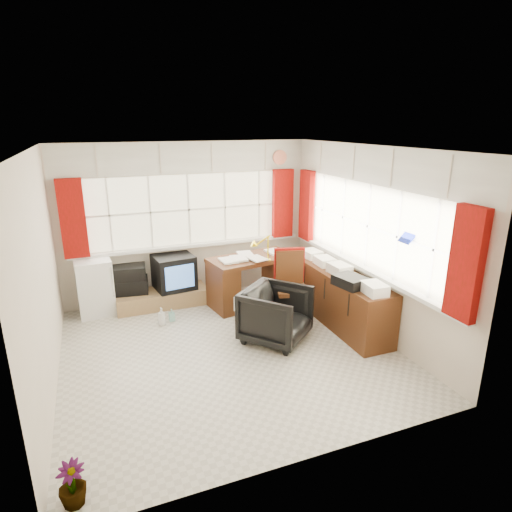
{
  "coord_description": "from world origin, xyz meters",
  "views": [
    {
      "loc": [
        -1.44,
        -4.62,
        2.77
      ],
      "look_at": [
        0.58,
        0.55,
        1.03
      ],
      "focal_mm": 30.0,
      "sensor_mm": 36.0,
      "label": 1
    }
  ],
  "objects_px": {
    "mini_fridge": "(95,287)",
    "desk": "(252,278)",
    "tv_bench": "(162,298)",
    "desk_lamp": "(268,243)",
    "credenza": "(339,296)",
    "crt_tv": "(174,272)",
    "task_chair": "(290,284)",
    "radiator": "(251,317)",
    "office_chair": "(276,315)"
  },
  "relations": [
    {
      "from": "radiator",
      "to": "task_chair",
      "type": "bearing_deg",
      "value": 15.43
    },
    {
      "from": "tv_bench",
      "to": "crt_tv",
      "type": "xyz_separation_m",
      "value": [
        0.22,
        0.04,
        0.39
      ]
    },
    {
      "from": "credenza",
      "to": "crt_tv",
      "type": "relative_size",
      "value": 3.03
    },
    {
      "from": "desk_lamp",
      "to": "task_chair",
      "type": "distance_m",
      "value": 0.73
    },
    {
      "from": "task_chair",
      "to": "credenza",
      "type": "height_order",
      "value": "task_chair"
    },
    {
      "from": "office_chair",
      "to": "desk_lamp",
      "type": "bearing_deg",
      "value": 32.11
    },
    {
      "from": "desk_lamp",
      "to": "crt_tv",
      "type": "height_order",
      "value": "desk_lamp"
    },
    {
      "from": "office_chair",
      "to": "mini_fridge",
      "type": "xyz_separation_m",
      "value": [
        -2.18,
        1.76,
        0.06
      ]
    },
    {
      "from": "desk_lamp",
      "to": "desk",
      "type": "bearing_deg",
      "value": 123.61
    },
    {
      "from": "desk_lamp",
      "to": "crt_tv",
      "type": "bearing_deg",
      "value": 151.39
    },
    {
      "from": "credenza",
      "to": "mini_fridge",
      "type": "bearing_deg",
      "value": 153.75
    },
    {
      "from": "crt_tv",
      "to": "mini_fridge",
      "type": "relative_size",
      "value": 0.78
    },
    {
      "from": "crt_tv",
      "to": "mini_fridge",
      "type": "height_order",
      "value": "mini_fridge"
    },
    {
      "from": "radiator",
      "to": "tv_bench",
      "type": "distance_m",
      "value": 1.7
    },
    {
      "from": "task_chair",
      "to": "tv_bench",
      "type": "distance_m",
      "value": 2.09
    },
    {
      "from": "credenza",
      "to": "mini_fridge",
      "type": "relative_size",
      "value": 2.35
    },
    {
      "from": "task_chair",
      "to": "radiator",
      "type": "bearing_deg",
      "value": -164.57
    },
    {
      "from": "crt_tv",
      "to": "desk_lamp",
      "type": "bearing_deg",
      "value": -28.61
    },
    {
      "from": "desk",
      "to": "crt_tv",
      "type": "xyz_separation_m",
      "value": [
        -1.14,
        0.47,
        0.09
      ]
    },
    {
      "from": "office_chair",
      "to": "radiator",
      "type": "xyz_separation_m",
      "value": [
        -0.25,
        0.29,
        -0.12
      ]
    },
    {
      "from": "task_chair",
      "to": "credenza",
      "type": "relative_size",
      "value": 0.54
    },
    {
      "from": "crt_tv",
      "to": "mini_fridge",
      "type": "bearing_deg",
      "value": 178.22
    },
    {
      "from": "office_chair",
      "to": "task_chair",
      "type": "bearing_deg",
      "value": 6.93
    },
    {
      "from": "tv_bench",
      "to": "desk",
      "type": "bearing_deg",
      "value": -17.23
    },
    {
      "from": "desk",
      "to": "task_chair",
      "type": "bearing_deg",
      "value": -70.14
    },
    {
      "from": "credenza",
      "to": "tv_bench",
      "type": "distance_m",
      "value": 2.75
    },
    {
      "from": "desk_lamp",
      "to": "tv_bench",
      "type": "bearing_deg",
      "value": 156.31
    },
    {
      "from": "tv_bench",
      "to": "mini_fridge",
      "type": "bearing_deg",
      "value": 175.27
    },
    {
      "from": "office_chair",
      "to": "radiator",
      "type": "relative_size",
      "value": 1.35
    },
    {
      "from": "task_chair",
      "to": "tv_bench",
      "type": "relative_size",
      "value": 0.76
    },
    {
      "from": "credenza",
      "to": "crt_tv",
      "type": "bearing_deg",
      "value": 142.8
    },
    {
      "from": "desk",
      "to": "credenza",
      "type": "distance_m",
      "value": 1.43
    },
    {
      "from": "desk",
      "to": "tv_bench",
      "type": "relative_size",
      "value": 1.02
    },
    {
      "from": "mini_fridge",
      "to": "crt_tv",
      "type": "bearing_deg",
      "value": -1.78
    },
    {
      "from": "tv_bench",
      "to": "desk_lamp",
      "type": "bearing_deg",
      "value": -23.69
    },
    {
      "from": "task_chair",
      "to": "mini_fridge",
      "type": "relative_size",
      "value": 1.26
    },
    {
      "from": "desk_lamp",
      "to": "tv_bench",
      "type": "relative_size",
      "value": 0.28
    },
    {
      "from": "desk_lamp",
      "to": "credenza",
      "type": "height_order",
      "value": "desk_lamp"
    },
    {
      "from": "office_chair",
      "to": "mini_fridge",
      "type": "distance_m",
      "value": 2.8
    },
    {
      "from": "radiator",
      "to": "mini_fridge",
      "type": "relative_size",
      "value": 0.7
    },
    {
      "from": "office_chair",
      "to": "desk",
      "type": "bearing_deg",
      "value": 42.52
    },
    {
      "from": "tv_bench",
      "to": "mini_fridge",
      "type": "height_order",
      "value": "mini_fridge"
    },
    {
      "from": "office_chair",
      "to": "radiator",
      "type": "height_order",
      "value": "office_chair"
    },
    {
      "from": "tv_bench",
      "to": "mini_fridge",
      "type": "relative_size",
      "value": 1.65
    },
    {
      "from": "radiator",
      "to": "tv_bench",
      "type": "bearing_deg",
      "value": 124.87
    },
    {
      "from": "office_chair",
      "to": "tv_bench",
      "type": "distance_m",
      "value": 2.09
    },
    {
      "from": "radiator",
      "to": "credenza",
      "type": "bearing_deg",
      "value": -5.52
    },
    {
      "from": "mini_fridge",
      "to": "desk",
      "type": "bearing_deg",
      "value": -12.18
    },
    {
      "from": "desk_lamp",
      "to": "credenza",
      "type": "distance_m",
      "value": 1.31
    },
    {
      "from": "task_chair",
      "to": "crt_tv",
      "type": "relative_size",
      "value": 1.62
    }
  ]
}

